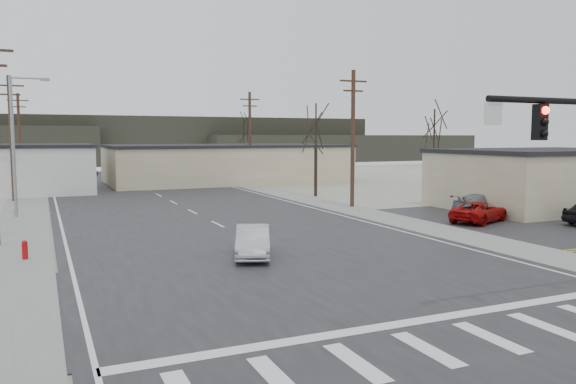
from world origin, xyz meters
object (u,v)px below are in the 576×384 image
fire_hydrant (25,250)px  car_parked_red (479,212)px  car_far_b (88,171)px  sedan_crossing (253,241)px  car_far_a (157,175)px  car_parked_silver (484,204)px

fire_hydrant → car_parked_red: bearing=0.9°
car_far_b → car_parked_red: size_ratio=0.79×
sedan_crossing → car_far_a: bearing=105.4°
car_far_a → car_parked_red: size_ratio=1.26×
fire_hydrant → car_parked_silver: size_ratio=0.19×
fire_hydrant → sedan_crossing: 9.59m
sedan_crossing → car_parked_red: size_ratio=0.90×
fire_hydrant → car_far_b: (6.42, 53.07, 0.20)m
fire_hydrant → car_far_b: size_ratio=0.25×
fire_hydrant → car_parked_red: (24.96, 0.40, 0.21)m
car_parked_silver → car_parked_red: bearing=127.6°
car_far_a → sedan_crossing: bearing=102.8°
fire_hydrant → sedan_crossing: size_ratio=0.22×
car_parked_red → car_far_b: bearing=-3.9°
car_far_b → car_parked_red: 55.84m
car_far_b → car_parked_silver: (21.33, -50.10, 0.07)m
car_far_a → car_far_b: bearing=-49.1°
sedan_crossing → car_far_a: 41.54m
car_far_a → car_parked_red: bearing=126.0°
car_far_b → car_parked_silver: car_parked_silver is taller
car_far_a → car_parked_silver: size_ratio=1.20×
fire_hydrant → car_parked_silver: 27.92m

